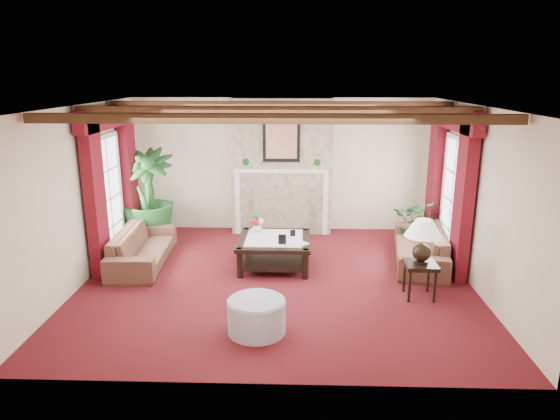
{
  "coord_description": "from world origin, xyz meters",
  "views": [
    {
      "loc": [
        0.29,
        -7.31,
        3.14
      ],
      "look_at": [
        0.04,
        0.4,
        1.04
      ],
      "focal_mm": 32.0,
      "sensor_mm": 36.0,
      "label": 1
    }
  ],
  "objects_px": {
    "sofa_left": "(142,241)",
    "ottoman": "(257,316)",
    "sofa_right": "(421,240)",
    "coffee_table": "(274,252)",
    "potted_palm": "(149,216)",
    "side_table": "(419,280)"
  },
  "relations": [
    {
      "from": "sofa_right",
      "to": "coffee_table",
      "type": "bearing_deg",
      "value": -74.82
    },
    {
      "from": "sofa_right",
      "to": "ottoman",
      "type": "height_order",
      "value": "sofa_right"
    },
    {
      "from": "sofa_right",
      "to": "potted_palm",
      "type": "relative_size",
      "value": 1.14
    },
    {
      "from": "sofa_left",
      "to": "sofa_right",
      "type": "bearing_deg",
      "value": -90.59
    },
    {
      "from": "sofa_left",
      "to": "side_table",
      "type": "bearing_deg",
      "value": -108.24
    },
    {
      "from": "ottoman",
      "to": "side_table",
      "type": "bearing_deg",
      "value": 25.82
    },
    {
      "from": "coffee_table",
      "to": "ottoman",
      "type": "height_order",
      "value": "coffee_table"
    },
    {
      "from": "sofa_right",
      "to": "coffee_table",
      "type": "xyz_separation_m",
      "value": [
        -2.5,
        -0.26,
        -0.15
      ]
    },
    {
      "from": "coffee_table",
      "to": "side_table",
      "type": "relative_size",
      "value": 2.29
    },
    {
      "from": "coffee_table",
      "to": "sofa_right",
      "type": "bearing_deg",
      "value": 6.56
    },
    {
      "from": "sofa_left",
      "to": "sofa_right",
      "type": "distance_m",
      "value": 4.76
    },
    {
      "from": "sofa_right",
      "to": "ottoman",
      "type": "bearing_deg",
      "value": -37.01
    },
    {
      "from": "side_table",
      "to": "potted_palm",
      "type": "bearing_deg",
      "value": 152.73
    },
    {
      "from": "sofa_left",
      "to": "coffee_table",
      "type": "relative_size",
      "value": 1.7
    },
    {
      "from": "side_table",
      "to": "sofa_left",
      "type": "bearing_deg",
      "value": 164.8
    },
    {
      "from": "sofa_left",
      "to": "potted_palm",
      "type": "height_order",
      "value": "potted_palm"
    },
    {
      "from": "potted_palm",
      "to": "side_table",
      "type": "distance_m",
      "value": 5.21
    },
    {
      "from": "sofa_left",
      "to": "ottoman",
      "type": "relative_size",
      "value": 2.79
    },
    {
      "from": "coffee_table",
      "to": "ottoman",
      "type": "distance_m",
      "value": 2.25
    },
    {
      "from": "potted_palm",
      "to": "side_table",
      "type": "bearing_deg",
      "value": -27.27
    },
    {
      "from": "coffee_table",
      "to": "side_table",
      "type": "bearing_deg",
      "value": -27.31
    },
    {
      "from": "sofa_left",
      "to": "potted_palm",
      "type": "bearing_deg",
      "value": 7.1
    }
  ]
}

